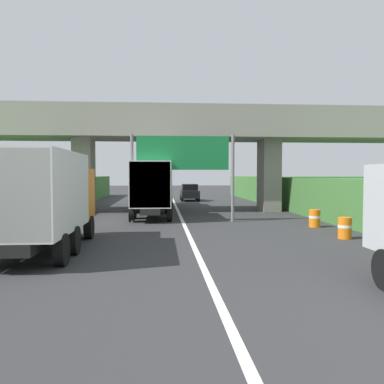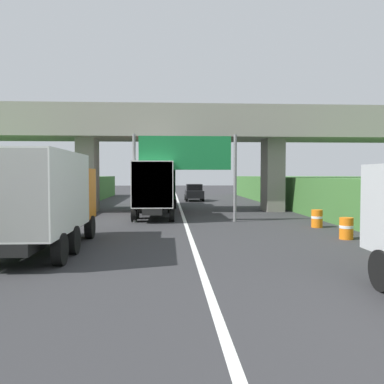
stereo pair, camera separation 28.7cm
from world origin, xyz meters
name	(u,v)px [view 1 (the left image)]	position (x,y,z in m)	size (l,w,h in m)	color
lane_centre_stripe	(182,221)	(0.00, 24.08, 0.00)	(0.20, 88.15, 0.01)	white
overpass_bridge	(178,135)	(0.00, 30.10, 5.59)	(40.00, 4.80, 7.46)	gray
overhead_highway_sign	(183,158)	(0.00, 23.42, 3.62)	(5.88, 0.18, 4.96)	slate
truck_red	(152,187)	(-1.82, 25.94, 1.93)	(2.44, 7.30, 3.44)	black
truck_green	(157,184)	(-1.56, 34.65, 1.93)	(2.44, 7.30, 3.44)	black
truck_orange	(46,196)	(-5.21, 14.97, 1.93)	(2.44, 7.30, 3.44)	black
car_black	(190,192)	(1.67, 41.86, 0.86)	(1.86, 4.10, 1.72)	black
construction_barrel_3	(345,228)	(6.45, 16.95, 0.46)	(0.57, 0.57, 0.90)	orange
construction_barrel_4	(315,218)	(6.60, 20.68, 0.46)	(0.57, 0.57, 0.90)	orange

